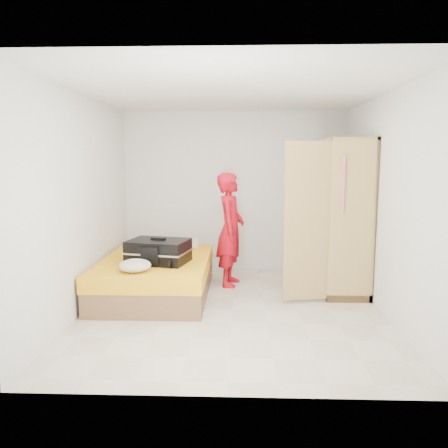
{
  "coord_description": "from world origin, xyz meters",
  "views": [
    {
      "loc": [
        0.08,
        -5.15,
        1.82
      ],
      "look_at": [
        -0.12,
        0.42,
        1.0
      ],
      "focal_mm": 35.0,
      "sensor_mm": 36.0,
      "label": 1
    }
  ],
  "objects_px": {
    "suitcase": "(158,251)",
    "wardrobe": "(339,220)",
    "person": "(230,230)",
    "bed": "(156,276)",
    "round_cushion": "(135,266)"
  },
  "relations": [
    {
      "from": "bed",
      "to": "wardrobe",
      "type": "relative_size",
      "value": 0.96
    },
    {
      "from": "suitcase",
      "to": "wardrobe",
      "type": "bearing_deg",
      "value": 24.36
    },
    {
      "from": "person",
      "to": "round_cushion",
      "type": "distance_m",
      "value": 1.67
    },
    {
      "from": "round_cushion",
      "to": "person",
      "type": "bearing_deg",
      "value": 47.46
    },
    {
      "from": "person",
      "to": "wardrobe",
      "type": "bearing_deg",
      "value": -91.57
    },
    {
      "from": "wardrobe",
      "to": "round_cushion",
      "type": "xyz_separation_m",
      "value": [
        -2.62,
        -0.97,
        -0.43
      ]
    },
    {
      "from": "wardrobe",
      "to": "suitcase",
      "type": "relative_size",
      "value": 2.43
    },
    {
      "from": "person",
      "to": "suitcase",
      "type": "xyz_separation_m",
      "value": [
        -0.92,
        -0.73,
        -0.17
      ]
    },
    {
      "from": "bed",
      "to": "wardrobe",
      "type": "bearing_deg",
      "value": 6.21
    },
    {
      "from": "person",
      "to": "round_cushion",
      "type": "xyz_separation_m",
      "value": [
        -1.11,
        -1.21,
        -0.25
      ]
    },
    {
      "from": "person",
      "to": "round_cushion",
      "type": "bearing_deg",
      "value": 145.11
    },
    {
      "from": "wardrobe",
      "to": "person",
      "type": "xyz_separation_m",
      "value": [
        -1.5,
        0.24,
        -0.18
      ]
    },
    {
      "from": "bed",
      "to": "person",
      "type": "distance_m",
      "value": 1.26
    },
    {
      "from": "wardrobe",
      "to": "person",
      "type": "relative_size",
      "value": 1.28
    },
    {
      "from": "person",
      "to": "suitcase",
      "type": "distance_m",
      "value": 1.19
    }
  ]
}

